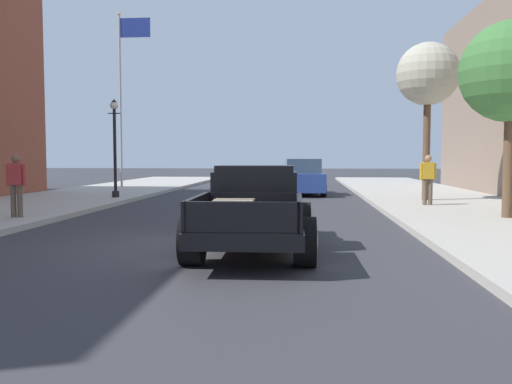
% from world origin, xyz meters
% --- Properties ---
extents(ground_plane, '(140.00, 140.00, 0.00)m').
position_xyz_m(ground_plane, '(0.00, 0.00, 0.00)').
color(ground_plane, '#333338').
extents(hotrod_truck_black, '(2.27, 4.97, 1.58)m').
position_xyz_m(hotrod_truck_black, '(1.18, -0.18, 0.75)').
color(hotrod_truck_black, black).
rests_on(hotrod_truck_black, ground).
extents(car_background_blue, '(2.10, 4.41, 1.65)m').
position_xyz_m(car_background_blue, '(2.01, 14.57, 0.77)').
color(car_background_blue, '#284293').
rests_on(car_background_blue, ground).
extents(pedestrian_sidewalk_left, '(0.53, 0.22, 1.65)m').
position_xyz_m(pedestrian_sidewalk_left, '(-5.45, 3.28, 1.09)').
color(pedestrian_sidewalk_left, brown).
rests_on(pedestrian_sidewalk_left, sidewalk_left).
extents(pedestrian_sidewalk_right, '(0.53, 0.22, 1.65)m').
position_xyz_m(pedestrian_sidewalk_right, '(6.17, 7.99, 1.09)').
color(pedestrian_sidewalk_right, brown).
rests_on(pedestrian_sidewalk_right, sidewalk_right).
extents(street_lamp_far, '(0.50, 0.32, 3.85)m').
position_xyz_m(street_lamp_far, '(-5.33, 10.41, 2.39)').
color(street_lamp_far, black).
rests_on(street_lamp_far, sidewalk_left).
extents(flagpole, '(1.74, 0.16, 9.16)m').
position_xyz_m(flagpole, '(-7.41, 17.79, 5.77)').
color(flagpole, '#B2B2B7').
rests_on(flagpole, sidewalk_left).
extents(street_tree_nearest, '(2.62, 2.62, 5.10)m').
position_xyz_m(street_tree_nearest, '(7.41, 4.40, 3.92)').
color(street_tree_nearest, brown).
rests_on(street_tree_nearest, sidewalk_right).
extents(street_tree_second, '(2.27, 2.27, 5.75)m').
position_xyz_m(street_tree_second, '(6.57, 10.12, 4.70)').
color(street_tree_second, brown).
rests_on(street_tree_second, sidewalk_right).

